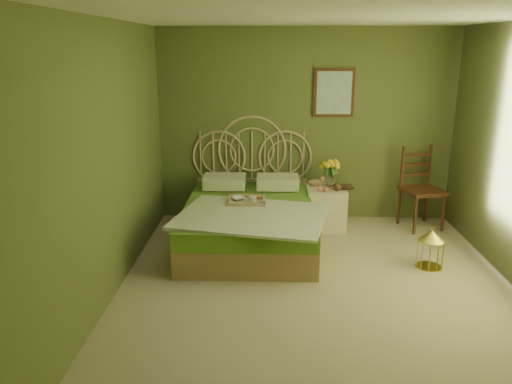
{
  "coord_description": "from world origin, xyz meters",
  "views": [
    {
      "loc": [
        -0.5,
        -4.53,
        2.35
      ],
      "look_at": [
        -0.64,
        1.0,
        0.72
      ],
      "focal_mm": 35.0,
      "sensor_mm": 36.0,
      "label": 1
    }
  ],
  "objects_px": {
    "nightstand": "(326,203)",
    "birdcage": "(430,249)",
    "bed": "(249,218)",
    "chair": "(421,183)"
  },
  "relations": [
    {
      "from": "nightstand",
      "to": "chair",
      "type": "bearing_deg",
      "value": 6.34
    },
    {
      "from": "chair",
      "to": "birdcage",
      "type": "bearing_deg",
      "value": -116.71
    },
    {
      "from": "nightstand",
      "to": "birdcage",
      "type": "relative_size",
      "value": 2.3
    },
    {
      "from": "chair",
      "to": "birdcage",
      "type": "height_order",
      "value": "chair"
    },
    {
      "from": "bed",
      "to": "birdcage",
      "type": "bearing_deg",
      "value": -18.56
    },
    {
      "from": "nightstand",
      "to": "chair",
      "type": "xyz_separation_m",
      "value": [
        1.27,
        0.14,
        0.25
      ]
    },
    {
      "from": "bed",
      "to": "birdcage",
      "type": "xyz_separation_m",
      "value": [
        2.01,
        -0.68,
        -0.1
      ]
    },
    {
      "from": "nightstand",
      "to": "chair",
      "type": "distance_m",
      "value": 1.3
    },
    {
      "from": "bed",
      "to": "nightstand",
      "type": "distance_m",
      "value": 1.14
    },
    {
      "from": "nightstand",
      "to": "birdcage",
      "type": "bearing_deg",
      "value": -50.32
    }
  ]
}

